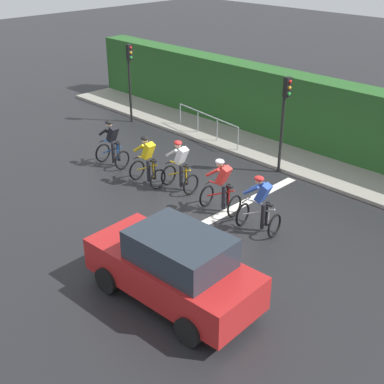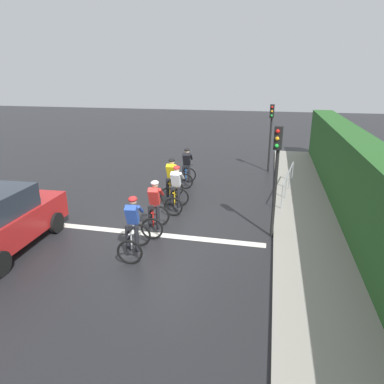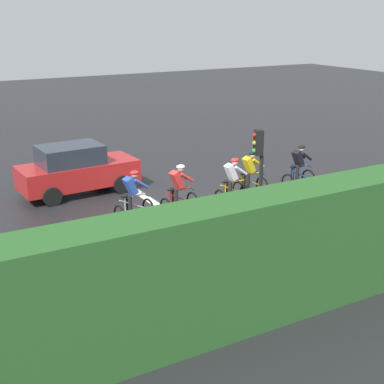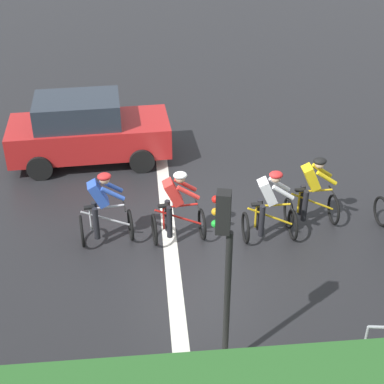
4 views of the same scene
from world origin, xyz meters
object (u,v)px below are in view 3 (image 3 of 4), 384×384
cyclist_fourth (178,192)px  cyclist_lead (298,169)px  cyclist_trailing (133,199)px  cyclist_second (250,176)px  traffic_light_near_crossing (259,173)px  cyclist_mid (232,184)px  car_red (76,169)px  pedestrian_railing_kerbside (382,206)px

cyclist_fourth → cyclist_lead: bearing=92.5°
cyclist_fourth → cyclist_trailing: 1.51m
cyclist_second → cyclist_fourth: bearing=-83.7°
cyclist_fourth → traffic_light_near_crossing: size_ratio=0.50×
cyclist_fourth → cyclist_mid: bearing=85.5°
cyclist_mid → cyclist_trailing: bearing=-94.1°
cyclist_lead → cyclist_trailing: (0.12, -6.50, 0.00)m
cyclist_mid → cyclist_trailing: 3.43m
cyclist_fourth → car_red: size_ratio=0.40×
cyclist_trailing → traffic_light_near_crossing: traffic_light_near_crossing is taller
car_red → traffic_light_near_crossing: 7.84m
cyclist_second → cyclist_fourth: (0.32, -2.95, 0.00)m
cyclist_lead → car_red: car_red is taller
cyclist_second → traffic_light_near_crossing: size_ratio=0.50×
cyclist_fourth → traffic_light_near_crossing: bearing=7.6°
car_red → pedestrian_railing_kerbside: (7.88, 6.54, -0.08)m
cyclist_trailing → traffic_light_near_crossing: size_ratio=0.50×
cyclist_second → pedestrian_railing_kerbside: cyclist_second is taller
cyclist_fourth → car_red: car_red is taller
traffic_light_near_crossing → pedestrian_railing_kerbside: (0.58, 4.03, -1.43)m
car_red → cyclist_lead: bearing=63.0°
cyclist_mid → traffic_light_near_crossing: traffic_light_near_crossing is taller
cyclist_trailing → pedestrian_railing_kerbside: cyclist_trailing is taller
cyclist_second → cyclist_fourth: 2.97m
cyclist_lead → cyclist_trailing: bearing=-88.9°
cyclist_second → car_red: car_red is taller
cyclist_second → cyclist_mid: bearing=-65.4°
cyclist_lead → cyclist_mid: same height
cyclist_second → traffic_light_near_crossing: (3.83, -2.48, 1.43)m
cyclist_lead → cyclist_second: same height
cyclist_lead → cyclist_second: 2.04m
traffic_light_near_crossing → pedestrian_railing_kerbside: 4.31m
cyclist_second → cyclist_mid: size_ratio=1.00×
cyclist_lead → car_red: size_ratio=0.40×
cyclist_trailing → car_red: (-3.70, -0.54, 0.08)m
car_red → cyclist_trailing: bearing=8.3°
cyclist_lead → cyclist_mid: 3.10m
cyclist_lead → pedestrian_railing_kerbside: (4.30, -0.49, -0.00)m
cyclist_second → cyclist_mid: (0.47, -1.03, 0.00)m
cyclist_lead → pedestrian_railing_kerbside: 4.32m
cyclist_lead → traffic_light_near_crossing: 6.03m
cyclist_second → pedestrian_railing_kerbside: 4.67m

